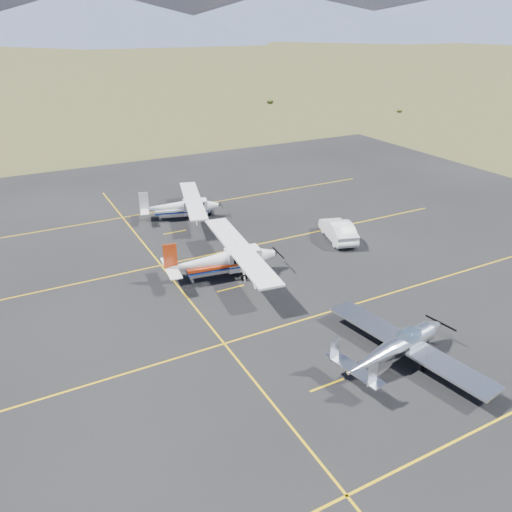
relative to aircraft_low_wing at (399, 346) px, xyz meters
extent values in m
plane|color=#383D1C|center=(-1.26, 3.70, -1.03)|extent=(1600.00, 1600.00, 0.00)
cube|color=black|center=(-1.26, 10.70, -1.03)|extent=(72.00, 72.00, 0.02)
cube|color=silver|center=(0.73, 0.11, -0.21)|extent=(3.09, 9.97, 0.13)
ellipsoid|color=#99BFD8|center=(0.73, 0.11, 0.31)|extent=(1.93, 1.29, 0.90)
cube|color=silver|center=(-3.27, -0.51, 0.10)|extent=(1.26, 3.36, 0.07)
cube|color=silver|center=(-3.25, -1.72, 0.59)|extent=(0.60, 0.16, 1.09)
cube|color=silver|center=(-3.62, 0.65, 0.59)|extent=(0.60, 0.16, 1.09)
cylinder|color=black|center=(2.45, 0.38, -0.83)|extent=(0.38, 0.15, 0.37)
cylinder|color=black|center=(0.71, -1.22, -0.80)|extent=(0.45, 0.19, 0.44)
cylinder|color=black|center=(0.31, 1.38, -0.80)|extent=(0.45, 0.19, 0.44)
cube|color=white|center=(-2.53, 12.84, 0.11)|extent=(2.49, 1.52, 1.45)
cube|color=white|center=(-2.74, 12.87, 0.86)|extent=(3.12, 11.91, 0.15)
cube|color=black|center=(-2.53, 12.84, 0.41)|extent=(1.86, 1.48, 0.59)
cube|color=#BD340F|center=(-3.91, 13.01, 0.00)|extent=(5.48, 1.91, 0.19)
cube|color=#BD340F|center=(-7.53, 13.47, 1.12)|extent=(0.91, 0.19, 1.72)
cube|color=white|center=(-7.53, 13.47, 0.27)|extent=(1.23, 3.50, 0.06)
cylinder|color=black|center=(-1.15, 12.67, -0.83)|extent=(0.40, 0.15, 0.39)
cylinder|color=black|center=(-2.99, 11.76, -0.78)|extent=(0.49, 0.20, 0.47)
cylinder|color=black|center=(-2.71, 14.00, -0.78)|extent=(0.49, 0.20, 0.47)
cube|color=white|center=(-1.38, 24.66, -0.03)|extent=(2.30, 1.61, 1.28)
cube|color=white|center=(-1.56, 24.71, 0.64)|extent=(4.20, 10.43, 0.13)
cube|color=black|center=(-1.38, 24.66, 0.24)|extent=(1.76, 1.49, 0.52)
cube|color=white|center=(-2.57, 24.99, -0.12)|extent=(4.86, 2.33, 0.17)
cube|color=white|center=(-5.67, 25.85, 0.87)|extent=(0.79, 0.28, 1.51)
cube|color=white|center=(-5.67, 25.85, 0.12)|extent=(1.49, 3.11, 0.06)
cylinder|color=black|center=(-0.20, 24.33, -0.85)|extent=(0.35, 0.18, 0.34)
cylinder|color=black|center=(-1.92, 23.78, -0.81)|extent=(0.43, 0.23, 0.42)
cylinder|color=black|center=(-1.39, 25.69, -0.81)|extent=(0.43, 0.23, 0.42)
imported|color=white|center=(6.94, 14.58, -0.20)|extent=(3.10, 5.27, 1.64)
camera|label=1|loc=(-16.38, -15.22, 15.12)|focal=35.00mm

